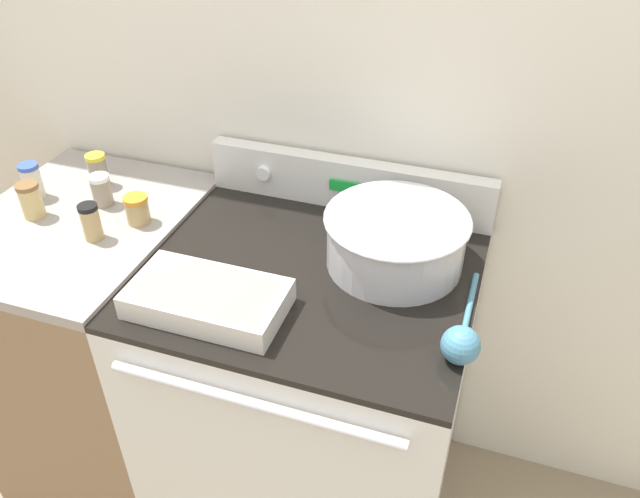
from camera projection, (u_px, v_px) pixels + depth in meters
name	position (u px, v px, depth m)	size (l,w,h in m)	color
kitchen_wall	(357.00, 92.00, 1.64)	(8.00, 0.05, 2.50)	silver
stove_range	(311.00, 399.00, 1.80)	(0.81, 0.73, 0.93)	silver
control_panel	(348.00, 183.00, 1.73)	(0.81, 0.07, 0.14)	silver
side_counter	(108.00, 343.00, 1.98)	(0.56, 0.70, 0.95)	#896B4C
mixing_bowl	(396.00, 237.00, 1.51)	(0.35, 0.35, 0.14)	silver
casserole_dish	(207.00, 297.00, 1.40)	(0.35, 0.19, 0.06)	silver
ladle	(461.00, 342.00, 1.28)	(0.08, 0.33, 0.08)	teal
spice_jar_orange_cap	(137.00, 209.00, 1.66)	(0.06, 0.06, 0.08)	tan
spice_jar_black_cap	(91.00, 222.00, 1.59)	(0.05, 0.05, 0.10)	tan
spice_jar_white_cap	(101.00, 190.00, 1.73)	(0.06, 0.06, 0.09)	gray
spice_jar_yellow_cap	(98.00, 170.00, 1.82)	(0.06, 0.06, 0.10)	gray
spice_jar_brown_cap	(31.00, 200.00, 1.68)	(0.06, 0.06, 0.10)	tan
spice_jar_blue_cap	(32.00, 181.00, 1.76)	(0.06, 0.06, 0.10)	beige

